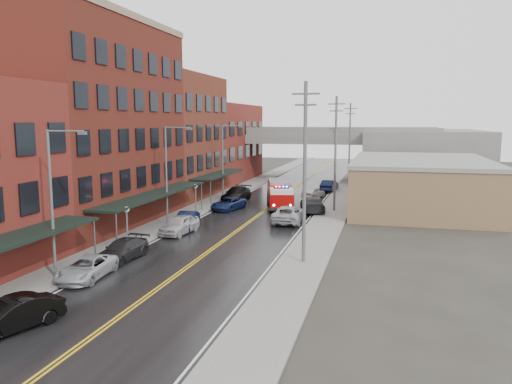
# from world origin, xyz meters

# --- Properties ---
(ground) EXTENTS (220.00, 220.00, 0.00)m
(ground) POSITION_xyz_m (0.00, 0.00, 0.00)
(ground) COLOR #2D2B26
(ground) RESTS_ON ground
(road) EXTENTS (11.00, 160.00, 0.02)m
(road) POSITION_xyz_m (0.00, 30.00, 0.01)
(road) COLOR black
(road) RESTS_ON ground
(sidewalk_left) EXTENTS (3.00, 160.00, 0.15)m
(sidewalk_left) POSITION_xyz_m (-7.30, 30.00, 0.07)
(sidewalk_left) COLOR slate
(sidewalk_left) RESTS_ON ground
(sidewalk_right) EXTENTS (3.00, 160.00, 0.15)m
(sidewalk_right) POSITION_xyz_m (7.30, 30.00, 0.07)
(sidewalk_right) COLOR slate
(sidewalk_right) RESTS_ON ground
(curb_left) EXTENTS (0.30, 160.00, 0.15)m
(curb_left) POSITION_xyz_m (-5.65, 30.00, 0.07)
(curb_left) COLOR gray
(curb_left) RESTS_ON ground
(curb_right) EXTENTS (0.30, 160.00, 0.15)m
(curb_right) POSITION_xyz_m (5.65, 30.00, 0.07)
(curb_right) COLOR gray
(curb_right) RESTS_ON ground
(brick_building_b) EXTENTS (9.00, 20.00, 18.00)m
(brick_building_b) POSITION_xyz_m (-13.30, 23.00, 9.00)
(brick_building_b) COLOR #591B17
(brick_building_b) RESTS_ON ground
(brick_building_c) EXTENTS (9.00, 15.00, 15.00)m
(brick_building_c) POSITION_xyz_m (-13.30, 40.50, 7.50)
(brick_building_c) COLOR brown
(brick_building_c) RESTS_ON ground
(brick_building_far) EXTENTS (9.00, 20.00, 12.00)m
(brick_building_far) POSITION_xyz_m (-13.30, 58.00, 6.00)
(brick_building_far) COLOR maroon
(brick_building_far) RESTS_ON ground
(tan_building) EXTENTS (14.00, 22.00, 5.00)m
(tan_building) POSITION_xyz_m (16.00, 40.00, 2.50)
(tan_building) COLOR #8E664C
(tan_building) RESTS_ON ground
(right_far_block) EXTENTS (18.00, 30.00, 8.00)m
(right_far_block) POSITION_xyz_m (18.00, 70.00, 4.00)
(right_far_block) COLOR slate
(right_far_block) RESTS_ON ground
(awning_1) EXTENTS (2.60, 18.00, 3.09)m
(awning_1) POSITION_xyz_m (-7.49, 23.00, 2.99)
(awning_1) COLOR black
(awning_1) RESTS_ON ground
(awning_2) EXTENTS (2.60, 13.00, 3.09)m
(awning_2) POSITION_xyz_m (-7.49, 40.50, 2.99)
(awning_2) COLOR black
(awning_2) RESTS_ON ground
(globe_lamp_1) EXTENTS (0.44, 0.44, 3.12)m
(globe_lamp_1) POSITION_xyz_m (-6.40, 16.00, 2.31)
(globe_lamp_1) COLOR #59595B
(globe_lamp_1) RESTS_ON ground
(globe_lamp_2) EXTENTS (0.44, 0.44, 3.12)m
(globe_lamp_2) POSITION_xyz_m (-6.40, 30.00, 2.31)
(globe_lamp_2) COLOR #59595B
(globe_lamp_2) RESTS_ON ground
(street_lamp_0) EXTENTS (2.64, 0.22, 9.00)m
(street_lamp_0) POSITION_xyz_m (-6.55, 8.00, 5.19)
(street_lamp_0) COLOR #59595B
(street_lamp_0) RESTS_ON ground
(street_lamp_1) EXTENTS (2.64, 0.22, 9.00)m
(street_lamp_1) POSITION_xyz_m (-6.55, 24.00, 5.19)
(street_lamp_1) COLOR #59595B
(street_lamp_1) RESTS_ON ground
(street_lamp_2) EXTENTS (2.64, 0.22, 9.00)m
(street_lamp_2) POSITION_xyz_m (-6.55, 40.00, 5.19)
(street_lamp_2) COLOR #59595B
(street_lamp_2) RESTS_ON ground
(utility_pole_0) EXTENTS (1.80, 0.24, 12.00)m
(utility_pole_0) POSITION_xyz_m (7.20, 15.00, 6.31)
(utility_pole_0) COLOR #59595B
(utility_pole_0) RESTS_ON ground
(utility_pole_1) EXTENTS (1.80, 0.24, 12.00)m
(utility_pole_1) POSITION_xyz_m (7.20, 35.00, 6.31)
(utility_pole_1) COLOR #59595B
(utility_pole_1) RESTS_ON ground
(utility_pole_2) EXTENTS (1.80, 0.24, 12.00)m
(utility_pole_2) POSITION_xyz_m (7.20, 55.00, 6.31)
(utility_pole_2) COLOR #59595B
(utility_pole_2) RESTS_ON ground
(overpass) EXTENTS (40.00, 10.00, 7.50)m
(overpass) POSITION_xyz_m (0.00, 62.00, 5.99)
(overpass) COLOR slate
(overpass) RESTS_ON ground
(fire_truck) EXTENTS (4.78, 8.33, 2.90)m
(fire_truck) POSITION_xyz_m (1.14, 35.90, 1.57)
(fire_truck) COLOR #9B0807
(fire_truck) RESTS_ON ground
(parked_car_left_1) EXTENTS (3.07, 4.86, 1.51)m
(parked_car_left_1) POSITION_xyz_m (-3.84, 0.92, 0.76)
(parked_car_left_1) COLOR black
(parked_car_left_1) RESTS_ON ground
(parked_car_left_2) EXTENTS (2.57, 4.93, 1.32)m
(parked_car_left_2) POSITION_xyz_m (-5.00, 8.53, 0.66)
(parked_car_left_2) COLOR #B1B4B9
(parked_car_left_2) RESTS_ON ground
(parked_car_left_3) EXTENTS (2.21, 4.90, 1.40)m
(parked_car_left_3) POSITION_xyz_m (-5.00, 12.76, 0.70)
(parked_car_left_3) COLOR black
(parked_car_left_3) RESTS_ON ground
(parked_car_left_4) EXTENTS (2.35, 4.84, 1.59)m
(parked_car_left_4) POSITION_xyz_m (-4.42, 21.20, 0.80)
(parked_car_left_4) COLOR #B8B8B8
(parked_car_left_4) RESTS_ON ground
(parked_car_left_5) EXTENTS (2.23, 4.62, 1.46)m
(parked_car_left_5) POSITION_xyz_m (-4.61, 23.28, 0.73)
(parked_car_left_5) COLOR black
(parked_car_left_5) RESTS_ON ground
(parked_car_left_6) EXTENTS (3.23, 5.19, 1.34)m
(parked_car_left_6) POSITION_xyz_m (-3.92, 33.20, 0.67)
(parked_car_left_6) COLOR #15234E
(parked_car_left_6) RESTS_ON ground
(parked_car_left_7) EXTENTS (2.61, 5.88, 1.68)m
(parked_car_left_7) POSITION_xyz_m (-4.81, 39.08, 0.84)
(parked_car_left_7) COLOR black
(parked_car_left_7) RESTS_ON ground
(parked_car_right_0) EXTENTS (2.96, 5.89, 1.60)m
(parked_car_right_0) POSITION_xyz_m (3.60, 28.20, 0.80)
(parked_car_right_0) COLOR #9FA1A7
(parked_car_right_0) RESTS_ON ground
(parked_car_right_1) EXTENTS (3.58, 6.12, 1.67)m
(parked_car_right_1) POSITION_xyz_m (5.00, 34.20, 0.83)
(parked_car_right_1) COLOR #242427
(parked_car_right_1) RESTS_ON ground
(parked_car_right_2) EXTENTS (2.84, 4.40, 1.39)m
(parked_car_right_2) POSITION_xyz_m (3.72, 43.88, 0.70)
(parked_car_right_2) COLOR silver
(parked_car_right_2) RESTS_ON ground
(parked_car_right_3) EXTENTS (2.09, 4.99, 1.60)m
(parked_car_right_3) POSITION_xyz_m (5.00, 50.07, 0.80)
(parked_car_right_3) COLOR black
(parked_car_right_3) RESTS_ON ground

